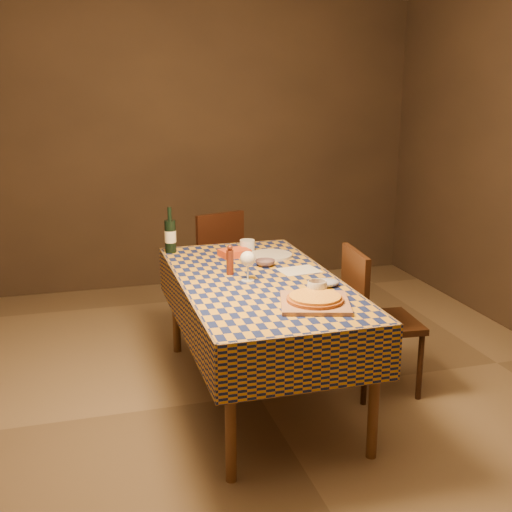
{
  "coord_description": "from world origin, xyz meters",
  "views": [
    {
      "loc": [
        -1.03,
        -3.54,
        1.91
      ],
      "look_at": [
        0.0,
        0.05,
        0.9
      ],
      "focal_mm": 45.0,
      "sensor_mm": 36.0,
      "label": 1
    }
  ],
  "objects_px": {
    "wine_bottle": "(170,236)",
    "white_plate": "(271,255)",
    "dining_table": "(258,291)",
    "chair_right": "(371,313)",
    "cutting_board": "(315,303)",
    "pizza": "(315,298)",
    "bowl": "(265,263)",
    "chair_far": "(213,260)"
  },
  "relations": [
    {
      "from": "wine_bottle",
      "to": "white_plate",
      "type": "xyz_separation_m",
      "value": [
        0.64,
        -0.3,
        -0.11
      ]
    },
    {
      "from": "dining_table",
      "to": "chair_right",
      "type": "xyz_separation_m",
      "value": [
        0.7,
        -0.12,
        -0.17
      ]
    },
    {
      "from": "cutting_board",
      "to": "pizza",
      "type": "relative_size",
      "value": 1.02
    },
    {
      "from": "pizza",
      "to": "bowl",
      "type": "xyz_separation_m",
      "value": [
        -0.03,
        0.8,
        -0.02
      ]
    },
    {
      "from": "cutting_board",
      "to": "white_plate",
      "type": "height_order",
      "value": "cutting_board"
    },
    {
      "from": "bowl",
      "to": "white_plate",
      "type": "distance_m",
      "value": 0.24
    },
    {
      "from": "cutting_board",
      "to": "chair_far",
      "type": "height_order",
      "value": "chair_far"
    },
    {
      "from": "bowl",
      "to": "dining_table",
      "type": "bearing_deg",
      "value": -115.15
    },
    {
      "from": "chair_right",
      "to": "wine_bottle",
      "type": "bearing_deg",
      "value": 141.18
    },
    {
      "from": "cutting_board",
      "to": "chair_right",
      "type": "height_order",
      "value": "chair_right"
    },
    {
      "from": "bowl",
      "to": "chair_far",
      "type": "relative_size",
      "value": 0.13
    },
    {
      "from": "pizza",
      "to": "chair_far",
      "type": "height_order",
      "value": "chair_far"
    },
    {
      "from": "wine_bottle",
      "to": "white_plate",
      "type": "height_order",
      "value": "wine_bottle"
    },
    {
      "from": "cutting_board",
      "to": "chair_right",
      "type": "bearing_deg",
      "value": 37.43
    },
    {
      "from": "bowl",
      "to": "white_plate",
      "type": "relative_size",
      "value": 0.43
    },
    {
      "from": "cutting_board",
      "to": "bowl",
      "type": "height_order",
      "value": "bowl"
    },
    {
      "from": "pizza",
      "to": "chair_far",
      "type": "relative_size",
      "value": 0.38
    },
    {
      "from": "chair_right",
      "to": "cutting_board",
      "type": "bearing_deg",
      "value": -142.57
    },
    {
      "from": "cutting_board",
      "to": "bowl",
      "type": "distance_m",
      "value": 0.8
    },
    {
      "from": "cutting_board",
      "to": "white_plate",
      "type": "distance_m",
      "value": 1.01
    },
    {
      "from": "wine_bottle",
      "to": "chair_right",
      "type": "xyz_separation_m",
      "value": [
        1.11,
        -0.89,
        -0.37
      ]
    },
    {
      "from": "wine_bottle",
      "to": "dining_table",
      "type": "bearing_deg",
      "value": -62.16
    },
    {
      "from": "chair_far",
      "to": "chair_right",
      "type": "xyz_separation_m",
      "value": [
        0.68,
        -1.49,
        0.0
      ]
    },
    {
      "from": "wine_bottle",
      "to": "chair_far",
      "type": "bearing_deg",
      "value": 54.33
    },
    {
      "from": "pizza",
      "to": "chair_far",
      "type": "distance_m",
      "value": 1.93
    },
    {
      "from": "wine_bottle",
      "to": "pizza",
      "type": "bearing_deg",
      "value": -66.53
    },
    {
      "from": "dining_table",
      "to": "bowl",
      "type": "distance_m",
      "value": 0.31
    },
    {
      "from": "cutting_board",
      "to": "chair_right",
      "type": "distance_m",
      "value": 0.73
    },
    {
      "from": "white_plate",
      "to": "dining_table",
      "type": "bearing_deg",
      "value": -115.5
    },
    {
      "from": "dining_table",
      "to": "white_plate",
      "type": "relative_size",
      "value": 6.36
    },
    {
      "from": "white_plate",
      "to": "wine_bottle",
      "type": "bearing_deg",
      "value": 154.99
    },
    {
      "from": "bowl",
      "to": "cutting_board",
      "type": "bearing_deg",
      "value": -87.5
    },
    {
      "from": "dining_table",
      "to": "chair_right",
      "type": "relative_size",
      "value": 1.98
    },
    {
      "from": "pizza",
      "to": "wine_bottle",
      "type": "bearing_deg",
      "value": 113.47
    },
    {
      "from": "dining_table",
      "to": "cutting_board",
      "type": "relative_size",
      "value": 5.13
    },
    {
      "from": "cutting_board",
      "to": "pizza",
      "type": "height_order",
      "value": "pizza"
    },
    {
      "from": "dining_table",
      "to": "pizza",
      "type": "xyz_separation_m",
      "value": [
        0.16,
        -0.53,
        0.11
      ]
    },
    {
      "from": "cutting_board",
      "to": "wine_bottle",
      "type": "distance_m",
      "value": 1.43
    },
    {
      "from": "pizza",
      "to": "cutting_board",
      "type": "bearing_deg",
      "value": 180.0
    },
    {
      "from": "white_plate",
      "to": "chair_right",
      "type": "height_order",
      "value": "chair_right"
    },
    {
      "from": "cutting_board",
      "to": "wine_bottle",
      "type": "xyz_separation_m",
      "value": [
        -0.57,
        1.31,
        0.11
      ]
    },
    {
      "from": "dining_table",
      "to": "chair_far",
      "type": "bearing_deg",
      "value": 89.16
    }
  ]
}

